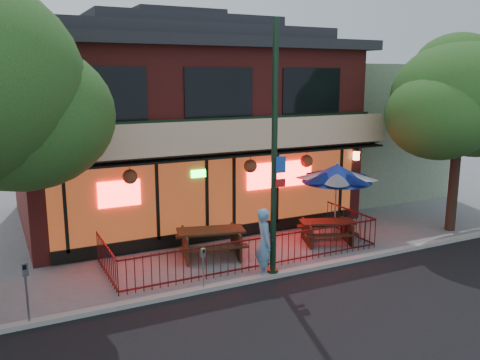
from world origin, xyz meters
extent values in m
plane|color=gray|center=(0.00, 0.00, 0.00)|extent=(80.00, 80.00, 0.00)
cube|color=#999993|center=(0.00, -0.50, 0.06)|extent=(80.00, 0.25, 0.12)
cube|color=maroon|center=(0.00, 7.20, 3.25)|extent=(12.00, 8.00, 6.50)
cube|color=#59230F|center=(0.00, 3.18, 1.65)|extent=(11.00, 0.06, 2.60)
cube|color=#FF0C0C|center=(2.30, 3.10, 2.10)|extent=(2.60, 0.04, 0.90)
cube|color=#FF0C0C|center=(-3.40, 3.10, 2.00)|extent=(1.30, 0.04, 0.80)
cube|color=#D6AD87|center=(0.00, 2.70, 3.55)|extent=(12.20, 1.33, 1.26)
cube|color=black|center=(-3.60, 3.18, 5.00)|extent=(2.40, 0.06, 1.60)
cube|color=black|center=(0.00, 3.18, 5.00)|extent=(2.40, 0.06, 1.60)
cube|color=black|center=(3.60, 3.18, 5.00)|extent=(2.40, 0.06, 1.60)
cube|color=black|center=(0.00, 3.15, 0.25)|extent=(11.00, 0.12, 0.40)
cube|color=#FFC672|center=(5.60, 3.02, 2.55)|extent=(0.18, 0.18, 0.32)
cube|color=gray|center=(9.00, 7.70, 3.00)|extent=(6.00, 7.00, 6.00)
cube|color=#420E0F|center=(0.00, 0.20, 0.95)|extent=(8.40, 0.04, 0.04)
cube|color=#420E0F|center=(0.00, 0.20, 0.12)|extent=(8.40, 0.04, 0.04)
cube|color=#420E0F|center=(-4.20, 1.50, 0.95)|extent=(0.04, 2.60, 0.04)
cube|color=#420E0F|center=(4.20, 1.50, 0.95)|extent=(0.04, 2.60, 0.04)
cylinder|color=#420E0F|center=(0.00, 0.20, 0.50)|extent=(0.02, 0.02, 1.00)
cylinder|color=black|center=(0.00, -0.40, 3.50)|extent=(0.16, 0.16, 7.00)
cylinder|color=black|center=(0.00, -0.40, 0.10)|extent=(0.32, 0.32, 0.20)
cube|color=#194CB2|center=(0.12, -0.55, 3.20)|extent=(0.30, 0.02, 0.45)
cube|color=red|center=(0.12, -0.55, 2.70)|extent=(0.30, 0.02, 0.22)
cylinder|color=#302118|center=(8.00, 0.50, 2.24)|extent=(0.36, 0.36, 4.48)
ellipsoid|color=#1A4B19|center=(8.00, 0.50, 4.76)|extent=(4.80, 4.80, 3.94)
ellipsoid|color=#1A4B19|center=(8.20, 0.90, 5.74)|extent=(3.12, 3.12, 2.56)
cube|color=#3D2716|center=(-1.71, 2.01, 0.42)|extent=(0.43, 1.46, 0.85)
cube|color=#3D2716|center=(-0.16, 1.61, 0.42)|extent=(0.43, 1.46, 0.85)
cube|color=#3D2716|center=(-0.94, 1.81, 0.85)|extent=(2.21, 1.34, 0.07)
cube|color=#3D2716|center=(-1.09, 1.20, 0.50)|extent=(2.07, 0.82, 0.06)
cube|color=#3D2716|center=(-0.78, 2.42, 0.50)|extent=(2.07, 0.82, 0.06)
cube|color=#341E12|center=(2.44, 1.54, 0.37)|extent=(0.50, 1.23, 0.73)
cube|color=#341E12|center=(3.75, 1.07, 0.37)|extent=(0.50, 1.23, 0.73)
cube|color=#341E12|center=(3.10, 1.31, 0.73)|extent=(1.93, 1.31, 0.06)
cube|color=#341E12|center=(2.91, 0.79, 0.44)|extent=(1.77, 0.87, 0.05)
cube|color=#341E12|center=(3.28, 1.82, 0.44)|extent=(1.77, 0.87, 0.05)
cylinder|color=gray|center=(3.60, 1.57, 1.23)|extent=(0.06, 0.06, 2.47)
cone|color=#1D33A1|center=(3.60, 1.57, 2.30)|extent=(2.36, 2.36, 0.62)
sphere|color=gray|center=(3.60, 1.57, 2.64)|extent=(0.11, 0.11, 0.11)
imported|color=#5F95BE|center=(-0.25, -0.35, 0.99)|extent=(0.66, 0.83, 1.99)
cylinder|color=#95979D|center=(-2.13, -0.48, 0.48)|extent=(0.04, 0.04, 0.95)
cube|color=#95979D|center=(-2.13, -0.48, 1.05)|extent=(0.13, 0.12, 0.24)
cube|color=black|center=(-2.13, -0.52, 1.11)|extent=(0.07, 0.03, 0.09)
cylinder|color=gray|center=(-6.37, -0.47, 0.61)|extent=(0.06, 0.06, 1.22)
cube|color=gray|center=(-6.37, -0.47, 1.35)|extent=(0.16, 0.15, 0.31)
cube|color=black|center=(-6.37, -0.53, 1.42)|extent=(0.09, 0.03, 0.11)
camera|label=1|loc=(-6.81, -12.03, 5.55)|focal=38.00mm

